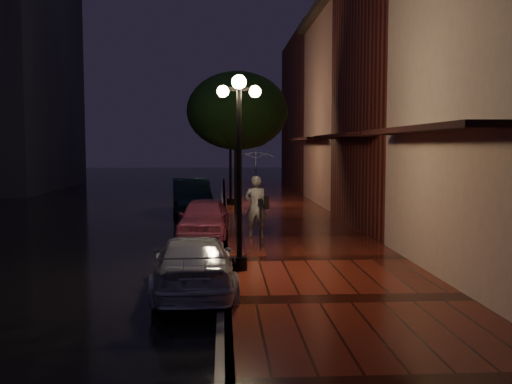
% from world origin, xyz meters
% --- Properties ---
extents(ground, '(120.00, 120.00, 0.00)m').
position_xyz_m(ground, '(0.00, 0.00, 0.00)').
color(ground, black).
rests_on(ground, ground).
extents(sidewalk, '(4.50, 60.00, 0.15)m').
position_xyz_m(sidewalk, '(2.25, 0.00, 0.07)').
color(sidewalk, '#4A160D').
rests_on(sidewalk, ground).
extents(curb, '(0.25, 60.00, 0.15)m').
position_xyz_m(curb, '(0.00, 0.00, 0.07)').
color(curb, '#595451').
rests_on(curb, ground).
extents(storefront_mid, '(5.00, 8.00, 11.00)m').
position_xyz_m(storefront_mid, '(7.00, 2.00, 5.50)').
color(storefront_mid, '#511914').
rests_on(storefront_mid, ground).
extents(storefront_far, '(5.00, 8.00, 9.00)m').
position_xyz_m(storefront_far, '(7.00, 10.00, 4.50)').
color(storefront_far, '#8C5951').
rests_on(storefront_far, ground).
extents(storefront_extra, '(5.00, 12.00, 10.00)m').
position_xyz_m(storefront_extra, '(7.00, 20.00, 5.00)').
color(storefront_extra, '#511914').
rests_on(storefront_extra, ground).
extents(streetlamp_near, '(0.96, 0.36, 4.31)m').
position_xyz_m(streetlamp_near, '(0.35, -5.00, 2.60)').
color(streetlamp_near, black).
rests_on(streetlamp_near, sidewalk).
extents(streetlamp_far, '(0.96, 0.36, 4.31)m').
position_xyz_m(streetlamp_far, '(0.35, 9.00, 2.60)').
color(streetlamp_far, black).
rests_on(streetlamp_far, sidewalk).
extents(street_tree, '(4.16, 4.16, 5.80)m').
position_xyz_m(street_tree, '(0.61, 5.99, 4.24)').
color(street_tree, black).
rests_on(street_tree, sidewalk).
extents(pink_car, '(1.70, 3.82, 1.28)m').
position_xyz_m(pink_car, '(-0.60, 0.44, 0.64)').
color(pink_car, '#C65175').
rests_on(pink_car, ground).
extents(navy_car, '(2.02, 4.67, 1.50)m').
position_xyz_m(navy_car, '(-1.40, 7.34, 0.75)').
color(navy_car, black).
rests_on(navy_car, ground).
extents(silver_car, '(1.84, 4.03, 1.14)m').
position_xyz_m(silver_car, '(-0.60, -6.40, 0.57)').
color(silver_car, '#B9B8C1').
rests_on(silver_car, ground).
extents(woman_with_umbrella, '(1.09, 1.11, 2.63)m').
position_xyz_m(woman_with_umbrella, '(0.99, -0.41, 1.89)').
color(woman_with_umbrella, white).
rests_on(woman_with_umbrella, sidewalk).
extents(parking_meter, '(0.15, 0.13, 1.35)m').
position_xyz_m(parking_meter, '(1.00, -2.34, 0.97)').
color(parking_meter, black).
rests_on(parking_meter, sidewalk).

